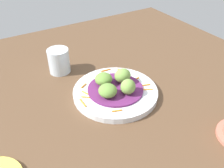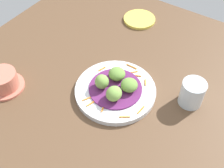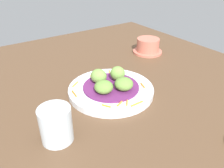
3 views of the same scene
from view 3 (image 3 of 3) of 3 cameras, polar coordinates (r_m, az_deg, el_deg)
table_surface at (r=67.32cm, az=-2.33°, el=-2.17°), size 110.00×110.00×2.00cm
main_plate at (r=64.98cm, az=-0.26°, el=-1.51°), size 24.20×24.20×1.71cm
cabbage_bed at (r=64.40cm, az=-0.26°, el=-0.66°), size 15.86×15.86×0.53cm
carrot_garnish at (r=63.42cm, az=-0.99°, el=-1.26°), size 20.79×19.16×0.40cm
guac_scoop_left at (r=66.34cm, az=1.41°, el=2.67°), size 5.90×5.85×4.26cm
guac_scoop_center at (r=65.05cm, az=-3.36°, el=1.97°), size 5.17×4.73×4.12cm
guac_scoop_right at (r=60.40cm, az=-2.10°, el=-0.74°), size 6.63×6.59×3.44cm
guac_scoop_back at (r=61.81cm, az=2.99°, el=0.03°), size 6.00×6.03×3.47cm
terracotta_bowl at (r=92.73cm, az=8.98°, el=9.33°), size 11.58×11.58×5.83cm
water_glass at (r=49.24cm, az=-13.88°, el=-9.84°), size 6.84×6.84×7.94cm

